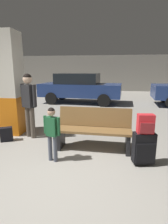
{
  "coord_description": "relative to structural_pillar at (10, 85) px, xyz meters",
  "views": [
    {
      "loc": [
        0.77,
        -2.32,
        1.7
      ],
      "look_at": [
        0.23,
        1.3,
        0.85
      ],
      "focal_mm": 29.46,
      "sensor_mm": 36.0,
      "label": 1
    }
  ],
  "objects": [
    {
      "name": "suitcase",
      "position": [
        3.24,
        -1.29,
        -0.99
      ],
      "size": [
        0.41,
        0.29,
        0.6
      ],
      "color": "black",
      "rests_on": "ground_plane"
    },
    {
      "name": "ground_plane",
      "position": [
        1.86,
        1.83,
        -1.36
      ],
      "size": [
        18.0,
        18.0,
        0.1
      ],
      "primitive_type": "cube",
      "color": "gray"
    },
    {
      "name": "parked_car_far",
      "position": [
        1.0,
        4.89,
        -0.5
      ],
      "size": [
        4.21,
        2.03,
        1.51
      ],
      "color": "navy",
      "rests_on": "ground_plane"
    },
    {
      "name": "backpack_dark_floor",
      "position": [
        0.14,
        -0.6,
        -1.14
      ],
      "size": [
        0.32,
        0.29,
        0.34
      ],
      "color": "black",
      "rests_on": "ground_plane"
    },
    {
      "name": "child",
      "position": [
        1.57,
        -1.4,
        -0.67
      ],
      "size": [
        0.34,
        0.24,
        1.04
      ],
      "color": "#4C5160",
      "rests_on": "ground_plane"
    },
    {
      "name": "structural_pillar",
      "position": [
        0.0,
        0.0,
        0.0
      ],
      "size": [
        0.57,
        0.57,
        2.64
      ],
      "color": "orange",
      "rests_on": "ground_plane"
    },
    {
      "name": "garage_back_wall",
      "position": [
        1.86,
        10.69,
        0.09
      ],
      "size": [
        18.0,
        0.12,
        2.8
      ],
      "primitive_type": "cube",
      "color": "gray",
      "rests_on": "ground_plane"
    },
    {
      "name": "adult",
      "position": [
        0.61,
        -0.26,
        -0.32
      ],
      "size": [
        0.5,
        0.32,
        1.6
      ],
      "color": "brown",
      "rests_on": "ground_plane"
    },
    {
      "name": "backpack_bright",
      "position": [
        3.24,
        -1.29,
        -0.54
      ],
      "size": [
        0.3,
        0.22,
        0.34
      ],
      "color": "red",
      "rests_on": "suitcase"
    },
    {
      "name": "bench",
      "position": [
        2.28,
        -0.73,
        -0.87
      ],
      "size": [
        1.61,
        0.56,
        0.89
      ],
      "color": "brown",
      "rests_on": "ground_plane"
    }
  ]
}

